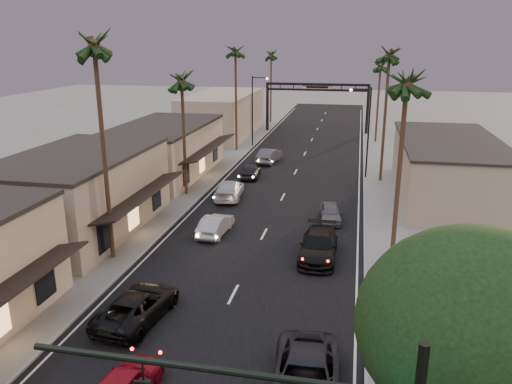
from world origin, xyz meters
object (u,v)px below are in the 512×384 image
at_px(palm_ld, 235,48).
at_px(oncoming_silver, 215,225).
at_px(corner_tree, 478,337).
at_px(curbside_near, 306,378).
at_px(arch, 317,95).
at_px(palm_lb, 93,38).
at_px(palm_ra, 408,76).
at_px(oncoming_pickup, 138,306).
at_px(streetlight_left, 254,105).
at_px(palm_far, 271,52).
at_px(palm_rc, 381,63).
at_px(curbside_black, 319,246).
at_px(oncoming_red, 124,384).
at_px(streetlight_right, 366,125).
at_px(palm_lc, 181,75).
at_px(palm_rb, 390,50).

distance_m(palm_ld, oncoming_silver, 30.47).
distance_m(corner_tree, oncoming_silver, 24.28).
distance_m(corner_tree, curbside_near, 8.19).
xyz_separation_m(arch, palm_lb, (-8.60, -48.00, 7.85)).
xyz_separation_m(palm_lb, palm_ra, (17.20, 2.00, -1.94)).
relative_size(oncoming_silver, curbside_near, 0.73).
height_order(palm_ra, oncoming_pickup, palm_ra).
relative_size(streetlight_left, oncoming_silver, 2.11).
height_order(corner_tree, palm_far, palm_far).
bearing_deg(palm_rc, oncoming_pickup, -104.58).
distance_m(corner_tree, palm_lb, 24.36).
height_order(palm_ld, curbside_black, palm_ld).
xyz_separation_m(arch, palm_rc, (8.60, -6.00, 4.94)).
distance_m(arch, oncoming_pickup, 54.77).
bearing_deg(oncoming_red, palm_ra, -120.70).
relative_size(streetlight_right, curbside_near, 1.53).
relative_size(palm_ra, palm_rc, 1.08).
relative_size(arch, palm_far, 1.15).
distance_m(corner_tree, streetlight_left, 53.15).
bearing_deg(oncoming_silver, oncoming_pickup, 90.53).
height_order(palm_lc, curbside_black, palm_lc).
xyz_separation_m(streetlight_right, palm_far, (-15.22, 33.00, 6.11)).
relative_size(oncoming_red, curbside_near, 0.69).
bearing_deg(palm_far, streetlight_right, -65.24).
relative_size(corner_tree, oncoming_pickup, 1.62).
height_order(streetlight_right, oncoming_silver, streetlight_right).
bearing_deg(curbside_near, palm_far, 98.59).
xyz_separation_m(palm_ld, curbside_near, (13.33, -43.32, -11.60)).
height_order(palm_rc, oncoming_pickup, palm_rc).
xyz_separation_m(palm_lb, palm_lc, (0.00, 14.00, -2.92)).
relative_size(palm_ld, palm_rb, 1.00).
relative_size(streetlight_left, curbside_black, 1.60).
relative_size(oncoming_pickup, oncoming_silver, 1.27).
height_order(palm_lb, palm_far, palm_lb).
xyz_separation_m(palm_far, oncoming_silver, (4.90, -50.65, -10.74)).
bearing_deg(arch, corner_tree, -81.38).
bearing_deg(palm_rc, palm_lc, -121.56).
relative_size(palm_ld, curbside_near, 2.42).
bearing_deg(streetlight_right, palm_rc, 84.95).
bearing_deg(oncoming_pickup, palm_lb, -47.96).
bearing_deg(curbside_black, palm_rc, 83.29).
xyz_separation_m(streetlight_right, palm_lb, (-15.52, -23.00, 8.06)).
distance_m(streetlight_left, oncoming_pickup, 42.76).
bearing_deg(corner_tree, oncoming_pickup, 148.87).
xyz_separation_m(palm_rc, oncoming_silver, (-12.00, -36.65, -9.77)).
distance_m(arch, palm_ld, 18.61).
bearing_deg(palm_lc, palm_lb, -90.00).
bearing_deg(corner_tree, oncoming_silver, 122.90).
relative_size(arch, oncoming_silver, 3.56).
xyz_separation_m(streetlight_right, curbside_near, (-2.19, -33.32, -4.51)).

